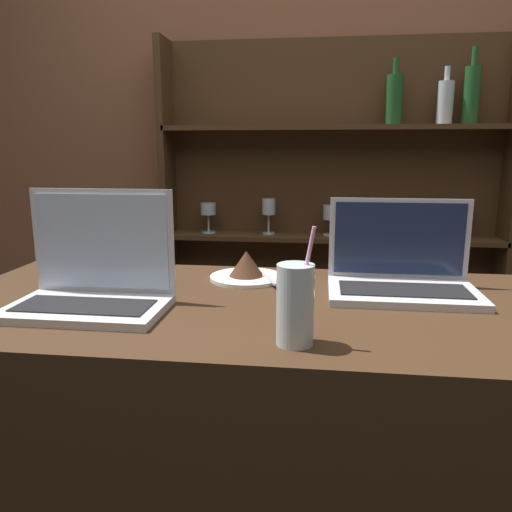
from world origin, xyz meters
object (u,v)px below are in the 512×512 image
at_px(laptop_near, 93,280).
at_px(cake_plate, 247,269).
at_px(water_glass, 295,305).
at_px(laptop_far, 401,273).

xyz_separation_m(laptop_near, cake_plate, (0.30, 0.28, -0.03)).
height_order(cake_plate, water_glass, water_glass).
bearing_deg(cake_plate, laptop_far, -10.23).
distance_m(laptop_near, laptop_far, 0.72).
bearing_deg(water_glass, laptop_near, 160.82).
bearing_deg(laptop_near, cake_plate, 43.26).
distance_m(cake_plate, water_glass, 0.46).
bearing_deg(laptop_near, laptop_far, 16.95).
distance_m(laptop_far, water_glass, 0.44).
xyz_separation_m(laptop_far, water_glass, (-0.24, -0.37, 0.03)).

